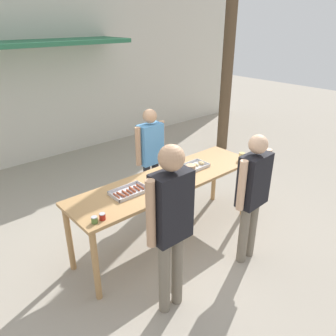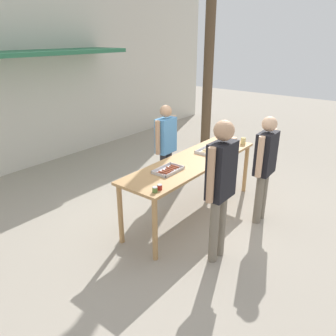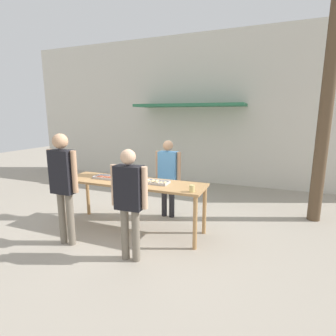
# 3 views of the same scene
# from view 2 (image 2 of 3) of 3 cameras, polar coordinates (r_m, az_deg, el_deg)

# --- Properties ---
(ground_plane) EXTENTS (24.00, 24.00, 0.00)m
(ground_plane) POSITION_cam_2_polar(r_m,az_deg,el_deg) (5.45, 4.08, -7.78)
(ground_plane) COLOR #A39989
(building_facade_back) EXTENTS (12.00, 1.11, 4.50)m
(building_facade_back) POSITION_cam_2_polar(r_m,az_deg,el_deg) (7.69, -21.94, 17.25)
(building_facade_back) COLOR beige
(building_facade_back) RESTS_ON ground
(serving_table) EXTENTS (2.69, 0.75, 0.93)m
(serving_table) POSITION_cam_2_polar(r_m,az_deg,el_deg) (5.09, 4.33, 0.34)
(serving_table) COLOR tan
(serving_table) RESTS_ON ground
(food_tray_sausages) EXTENTS (0.44, 0.27, 0.04)m
(food_tray_sausages) POSITION_cam_2_polar(r_m,az_deg,el_deg) (4.61, 0.00, -0.42)
(food_tray_sausages) COLOR silver
(food_tray_sausages) RESTS_ON serving_table
(food_tray_buns) EXTENTS (0.43, 0.26, 0.07)m
(food_tray_buns) POSITION_cam_2_polar(r_m,az_deg,el_deg) (5.43, 6.96, 3.07)
(food_tray_buns) COLOR silver
(food_tray_buns) RESTS_ON serving_table
(condiment_jar_mustard) EXTENTS (0.07, 0.07, 0.07)m
(condiment_jar_mustard) POSITION_cam_2_polar(r_m,az_deg,el_deg) (4.00, -2.30, -3.78)
(condiment_jar_mustard) COLOR #567A38
(condiment_jar_mustard) RESTS_ON serving_table
(condiment_jar_ketchup) EXTENTS (0.07, 0.07, 0.07)m
(condiment_jar_ketchup) POSITION_cam_2_polar(r_m,az_deg,el_deg) (4.07, -1.47, -3.34)
(condiment_jar_ketchup) COLOR #B22319
(condiment_jar_ketchup) RESTS_ON serving_table
(beer_cup) EXTENTS (0.09, 0.09, 0.11)m
(beer_cup) POSITION_cam_2_polar(r_m,az_deg,el_deg) (5.92, 12.97, 4.62)
(beer_cup) COLOR #DBC67A
(beer_cup) RESTS_ON serving_table
(person_server_behind_table) EXTENTS (0.55, 0.22, 1.62)m
(person_server_behind_table) POSITION_cam_2_polar(r_m,az_deg,el_deg) (5.78, -0.37, 4.61)
(person_server_behind_table) COLOR #232328
(person_server_behind_table) RESTS_ON ground
(person_customer_holding_hotdog) EXTENTS (0.56, 0.24, 1.84)m
(person_customer_holding_hotdog) POSITION_cam_2_polar(r_m,az_deg,el_deg) (3.95, 9.18, -1.99)
(person_customer_holding_hotdog) COLOR #756B5B
(person_customer_holding_hotdog) RESTS_ON ground
(person_customer_with_cup) EXTENTS (0.57, 0.23, 1.66)m
(person_customer_with_cup) POSITION_cam_2_polar(r_m,az_deg,el_deg) (5.03, 16.56, 1.18)
(person_customer_with_cup) COLOR #756B5B
(person_customer_with_cup) RESTS_ON ground
(utility_pole) EXTENTS (1.10, 0.24, 5.59)m
(utility_pole) POSITION_cam_2_polar(r_m,az_deg,el_deg) (8.41, 7.35, 23.04)
(utility_pole) COLOR brown
(utility_pole) RESTS_ON ground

